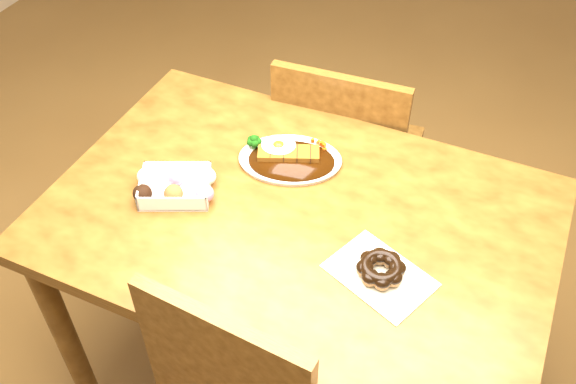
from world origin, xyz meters
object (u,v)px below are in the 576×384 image
at_px(chair_far, 345,156).
at_px(donut_box, 175,186).
at_px(katsu_curry_plate, 288,157).
at_px(table, 297,240).
at_px(pon_de_ring, 381,269).

height_order(chair_far, donut_box, chair_far).
bearing_deg(chair_far, donut_box, 64.04).
bearing_deg(katsu_curry_plate, table, -58.86).
relative_size(chair_far, donut_box, 4.19).
bearing_deg(katsu_curry_plate, pon_de_ring, -37.67).
distance_m(table, chair_far, 0.57).
relative_size(table, katsu_curry_plate, 3.90).
height_order(table, donut_box, donut_box).
xyz_separation_m(katsu_curry_plate, pon_de_ring, (0.34, -0.26, 0.01)).
bearing_deg(pon_de_ring, table, 157.71).
bearing_deg(chair_far, table, 92.62).
bearing_deg(table, donut_box, -168.70).
bearing_deg(table, pon_de_ring, -22.29).
xyz_separation_m(donut_box, pon_de_ring, (0.54, -0.04, -0.00)).
bearing_deg(donut_box, chair_far, 68.18).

